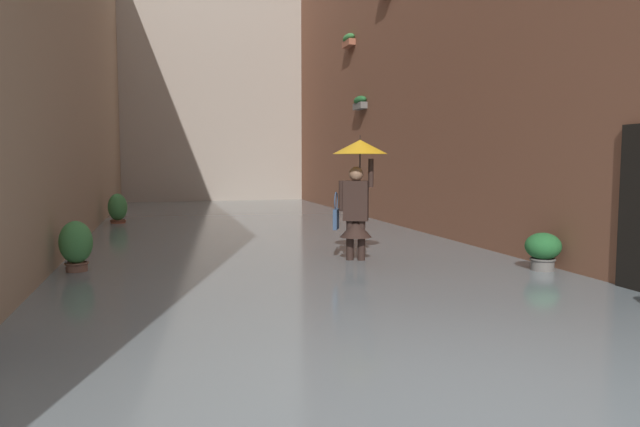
# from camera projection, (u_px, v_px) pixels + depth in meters

# --- Properties ---
(ground_plane) EXTENTS (60.00, 60.00, 0.00)m
(ground_plane) POSITION_uv_depth(u_px,v_px,m) (253.00, 238.00, 13.45)
(ground_plane) COLOR #605B56
(flood_water) EXTENTS (7.82, 25.91, 0.21)m
(flood_water) POSITION_uv_depth(u_px,v_px,m) (253.00, 233.00, 13.44)
(flood_water) COLOR slate
(flood_water) RESTS_ON ground_plane
(building_facade_right) EXTENTS (2.04, 23.91, 9.38)m
(building_facade_right) POSITION_uv_depth(u_px,v_px,m) (36.00, 17.00, 11.89)
(building_facade_right) COLOR gray
(building_facade_right) RESTS_ON ground_plane
(building_facade_far) EXTENTS (10.62, 1.80, 12.67)m
(building_facade_far) POSITION_uv_depth(u_px,v_px,m) (211.00, 47.00, 23.33)
(building_facade_far) COLOR #A89989
(building_facade_far) RESTS_ON ground_plane
(person_wading) EXTENTS (0.86, 0.86, 2.16)m
(person_wading) POSITION_uv_depth(u_px,v_px,m) (357.00, 184.00, 9.06)
(person_wading) COLOR black
(person_wading) RESTS_ON ground_plane
(potted_plant_mid_left) EXTENTS (0.50, 0.50, 0.74)m
(potted_plant_mid_left) POSITION_uv_depth(u_px,v_px,m) (543.00, 254.00, 8.29)
(potted_plant_mid_left) COLOR #66605B
(potted_plant_mid_left) RESTS_ON ground_plane
(potted_plant_near_right) EXTENTS (0.45, 0.45, 0.92)m
(potted_plant_near_right) POSITION_uv_depth(u_px,v_px,m) (76.00, 248.00, 8.21)
(potted_plant_near_right) COLOR brown
(potted_plant_near_right) RESTS_ON ground_plane
(potted_plant_far_right) EXTENTS (0.47, 0.47, 0.95)m
(potted_plant_far_right) POSITION_uv_depth(u_px,v_px,m) (118.00, 211.00, 14.69)
(potted_plant_far_right) COLOR brown
(potted_plant_far_right) RESTS_ON ground_plane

